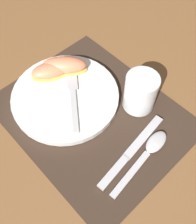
# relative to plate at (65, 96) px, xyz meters

# --- Properties ---
(ground_plane) EXTENTS (3.00, 3.00, 0.00)m
(ground_plane) POSITION_rel_plate_xyz_m (0.08, 0.02, -0.01)
(ground_plane) COLOR brown
(placemat) EXTENTS (0.43, 0.35, 0.00)m
(placemat) POSITION_rel_plate_xyz_m (0.08, 0.02, -0.01)
(placemat) COLOR #38281E
(placemat) RESTS_ON ground_plane
(plate) EXTENTS (0.26, 0.26, 0.02)m
(plate) POSITION_rel_plate_xyz_m (0.00, 0.00, 0.00)
(plate) COLOR white
(plate) RESTS_ON placemat
(juice_glass) EXTENTS (0.08, 0.08, 0.09)m
(juice_glass) POSITION_rel_plate_xyz_m (0.13, 0.12, 0.03)
(juice_glass) COLOR silver
(juice_glass) RESTS_ON placemat
(knife) EXTENTS (0.04, 0.22, 0.01)m
(knife) POSITION_rel_plate_xyz_m (0.21, 0.01, -0.01)
(knife) COLOR #BCBCC1
(knife) RESTS_ON placemat
(spoon) EXTENTS (0.04, 0.19, 0.01)m
(spoon) POSITION_rel_plate_xyz_m (0.24, 0.04, -0.00)
(spoon) COLOR #BCBCC1
(spoon) RESTS_ON placemat
(fork) EXTENTS (0.17, 0.13, 0.00)m
(fork) POSITION_rel_plate_xyz_m (0.01, 0.02, 0.01)
(fork) COLOR #BCBCC1
(fork) RESTS_ON plate
(citrus_wedge_0) EXTENTS (0.12, 0.12, 0.04)m
(citrus_wedge_0) POSITION_rel_plate_xyz_m (-0.06, 0.05, 0.02)
(citrus_wedge_0) COLOR #F7C656
(citrus_wedge_0) RESTS_ON plate
(citrus_wedge_1) EXTENTS (0.09, 0.12, 0.03)m
(citrus_wedge_1) POSITION_rel_plate_xyz_m (-0.07, 0.02, 0.02)
(citrus_wedge_1) COLOR #F7C656
(citrus_wedge_1) RESTS_ON plate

